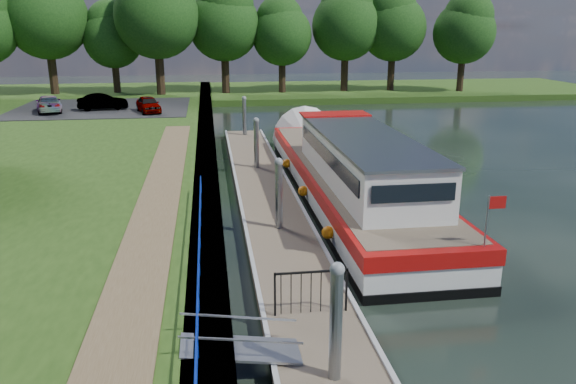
{
  "coord_description": "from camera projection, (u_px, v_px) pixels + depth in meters",
  "views": [
    {
      "loc": [
        -2.34,
        -10.2,
        7.3
      ],
      "look_at": [
        0.47,
        9.52,
        1.4
      ],
      "focal_mm": 35.0,
      "sensor_mm": 36.0,
      "label": 1
    }
  ],
  "objects": [
    {
      "name": "car_a",
      "position": [
        148.0,
        104.0,
        43.66
      ],
      "size": [
        2.43,
        3.93,
        1.25
      ],
      "primitive_type": "imported",
      "rotation": [
        0.0,
        0.0,
        0.28
      ],
      "color": "#999999",
      "rests_on": "carpark"
    },
    {
      "name": "car_b",
      "position": [
        103.0,
        102.0,
        44.97
      ],
      "size": [
        4.07,
        2.01,
        1.28
      ],
      "primitive_type": "imported",
      "rotation": [
        0.0,
        0.0,
        1.74
      ],
      "color": "#999999",
      "rests_on": "carpark"
    },
    {
      "name": "footpath",
      "position": [
        151.0,
        228.0,
        18.85
      ],
      "size": [
        1.6,
        40.0,
        0.05
      ],
      "primitive_type": "cube",
      "color": "brown",
      "rests_on": "riverbank"
    },
    {
      "name": "ground",
      "position": [
        329.0,
        379.0,
        12.08
      ],
      "size": [
        160.0,
        160.0,
        0.0
      ],
      "primitive_type": "plane",
      "color": "black",
      "rests_on": "ground"
    },
    {
      "name": "pontoon",
      "position": [
        266.0,
        197.0,
        24.36
      ],
      "size": [
        2.5,
        30.0,
        0.56
      ],
      "color": "brown",
      "rests_on": "ground"
    },
    {
      "name": "blue_fence",
      "position": [
        199.0,
        273.0,
        14.18
      ],
      "size": [
        0.04,
        18.04,
        0.72
      ],
      "color": "#0C2DBF",
      "rests_on": "riverbank"
    },
    {
      "name": "mooring_piles",
      "position": [
        266.0,
        172.0,
        24.05
      ],
      "size": [
        0.3,
        27.3,
        3.55
      ],
      "color": "gray",
      "rests_on": "ground"
    },
    {
      "name": "gangway",
      "position": [
        241.0,
        348.0,
        12.12
      ],
      "size": [
        2.58,
        1.0,
        0.92
      ],
      "color": "#A5A8AD",
      "rests_on": "ground"
    },
    {
      "name": "car_c",
      "position": [
        49.0,
        104.0,
        43.84
      ],
      "size": [
        2.95,
        4.76,
        1.29
      ],
      "primitive_type": "imported",
      "rotation": [
        0.0,
        0.0,
        3.42
      ],
      "color": "#999999",
      "rests_on": "carpark"
    },
    {
      "name": "far_bank",
      "position": [
        336.0,
        91.0,
        62.98
      ],
      "size": [
        60.0,
        18.0,
        0.6
      ],
      "primitive_type": "cube",
      "color": "#234112",
      "rests_on": "ground"
    },
    {
      "name": "horizon_trees",
      "position": [
        212.0,
        19.0,
        55.81
      ],
      "size": [
        54.38,
        10.03,
        12.87
      ],
      "color": "#332316",
      "rests_on": "ground"
    },
    {
      "name": "bank_edge",
      "position": [
        207.0,
        182.0,
        25.86
      ],
      "size": [
        1.1,
        90.0,
        0.78
      ],
      "primitive_type": "cube",
      "color": "#473D2D",
      "rests_on": "ground"
    },
    {
      "name": "gate_panel",
      "position": [
        311.0,
        286.0,
        13.84
      ],
      "size": [
        1.85,
        0.05,
        1.15
      ],
      "color": "black",
      "rests_on": "ground"
    },
    {
      "name": "barge",
      "position": [
        345.0,
        171.0,
        25.07
      ],
      "size": [
        4.36,
        21.15,
        4.78
      ],
      "color": "black",
      "rests_on": "ground"
    },
    {
      "name": "carpark",
      "position": [
        103.0,
        108.0,
        46.43
      ],
      "size": [
        14.0,
        12.0,
        0.06
      ],
      "primitive_type": "cube",
      "color": "black",
      "rests_on": "riverbank"
    }
  ]
}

